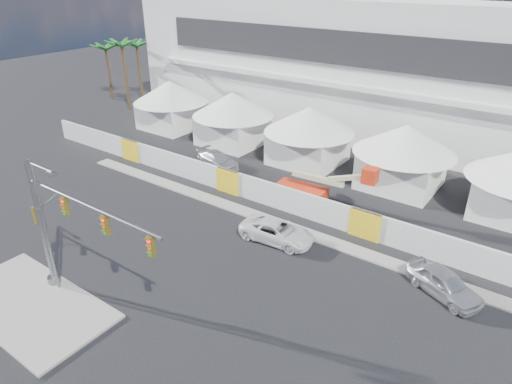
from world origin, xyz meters
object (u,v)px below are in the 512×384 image
Objects in this scene: traffic_mast at (62,232)px; boom_lift at (310,191)px; pickup_curb at (277,231)px; lot_car_c at (218,160)px; streetlight_median at (45,219)px; sedan_silver at (444,283)px.

boom_lift is (4.89, 17.77, -3.28)m from traffic_mast.
pickup_curb reaches higher than lot_car_c.
pickup_curb is at bearing -110.76° from lot_car_c.
pickup_curb is 0.64× the size of streetlight_median.
streetlight_median is at bearing -112.49° from boom_lift.
streetlight_median is at bearing 149.82° from sedan_silver.
pickup_curb is 14.35m from streetlight_median.
traffic_mast reaches higher than boom_lift.
traffic_mast is at bearing 5.31° from streetlight_median.
pickup_curb is at bearing 58.70° from streetlight_median.
sedan_silver is 0.97× the size of lot_car_c.
lot_car_c is 0.59× the size of streetlight_median.
lot_car_c is (-22.37, 6.73, -0.09)m from sedan_silver.
traffic_mast is 1.29× the size of streetlight_median.
boom_lift is at bearing 70.96° from streetlight_median.
lot_car_c is at bearing 98.14° from sedan_silver.
pickup_curb is 0.50× the size of traffic_mast.
sedan_silver is 0.57× the size of boom_lift.
lot_car_c is 10.69m from boom_lift.
boom_lift reaches higher than sedan_silver.
traffic_mast is (-16.66, -12.42, 3.59)m from sedan_silver.
sedan_silver is 10.82m from pickup_curb.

